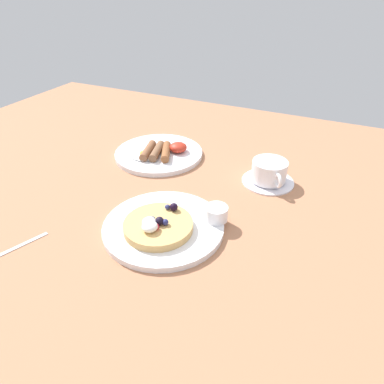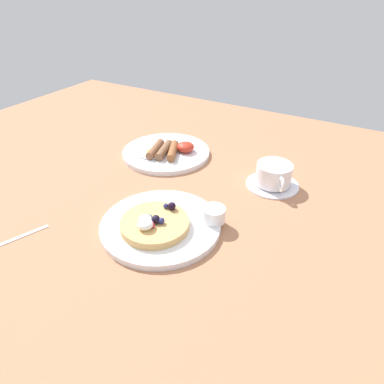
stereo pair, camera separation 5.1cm
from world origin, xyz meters
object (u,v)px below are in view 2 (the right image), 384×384
Objects in this scene: syrup_ramekin at (214,214)px; coffee_cup at (274,174)px; pancake_plate at (161,225)px; breakfast_plate at (166,153)px; coffee_saucer at (272,184)px.

syrup_ramekin is 0.46× the size of coffee_cup.
breakfast_plate is at bearing 121.31° from pancake_plate.
coffee_cup reaches higher than breakfast_plate.
coffee_saucer is at bearing -1.95° from breakfast_plate.
syrup_ramekin is 34.73cm from breakfast_plate.
syrup_ramekin reaches higher than coffee_saucer.
coffee_saucer is 1.25× the size of coffee_cup.
coffee_cup is at bearing 75.15° from syrup_ramekin.
pancake_plate reaches higher than coffee_saucer.
breakfast_plate is 32.01cm from coffee_saucer.
breakfast_plate is at bearing 177.85° from coffee_cup.
pancake_plate is 11.19cm from syrup_ramekin.
coffee_cup is at bearing -54.21° from coffee_saucer.
pancake_plate and breakfast_plate have the same top height.
coffee_cup reaches higher than pancake_plate.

